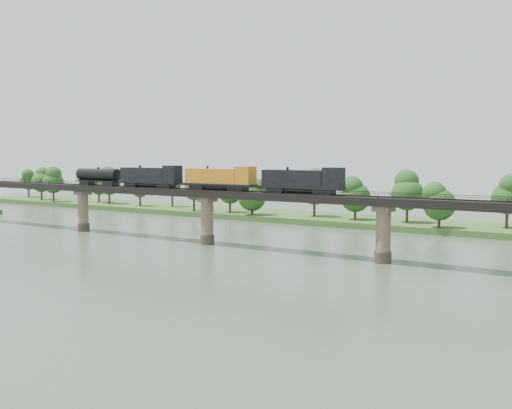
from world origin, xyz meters
The scene contains 6 objects.
ground centered at (0.00, 0.00, 0.00)m, with size 400.00×400.00×0.00m, color #374536.
far_bank centered at (0.00, 85.00, 0.80)m, with size 300.00×24.00×1.60m, color #2E5020.
bridge centered at (0.00, 30.00, 5.46)m, with size 236.00×30.00×11.50m.
bridge_superstructure centered at (0.00, 30.00, 11.79)m, with size 220.00×4.90×0.75m.
far_treeline centered at (-8.21, 80.52, 8.83)m, with size 289.06×17.54×13.60m.
freight_train centered at (-3.51, 30.00, 13.91)m, with size 73.19×2.85×5.04m.
Camera 1 is at (86.81, -72.85, 18.74)m, focal length 45.00 mm.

